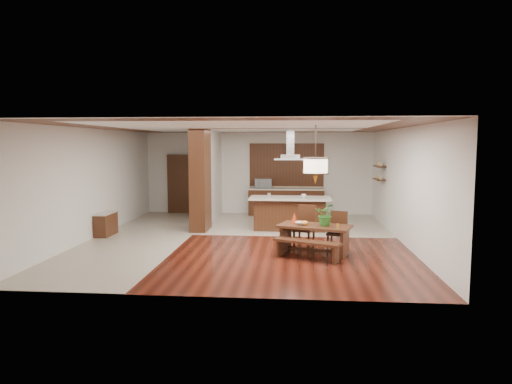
# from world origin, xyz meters

# --- Properties ---
(room_shell) EXTENTS (9.00, 9.04, 2.92)m
(room_shell) POSITION_xyz_m (0.00, 0.00, 2.06)
(room_shell) COLOR black
(room_shell) RESTS_ON ground
(tile_hallway) EXTENTS (2.50, 9.00, 0.01)m
(tile_hallway) POSITION_xyz_m (-2.75, 0.00, 0.01)
(tile_hallway) COLOR #B1A694
(tile_hallway) RESTS_ON ground
(tile_kitchen) EXTENTS (5.50, 4.00, 0.01)m
(tile_kitchen) POSITION_xyz_m (1.25, 2.50, 0.01)
(tile_kitchen) COLOR #B1A694
(tile_kitchen) RESTS_ON ground
(soffit_band) EXTENTS (8.00, 9.00, 0.02)m
(soffit_band) POSITION_xyz_m (0.00, 0.00, 2.88)
(soffit_band) COLOR #361A0D
(soffit_band) RESTS_ON room_shell
(partition_pier) EXTENTS (0.45, 1.00, 2.90)m
(partition_pier) POSITION_xyz_m (-1.40, 1.20, 1.45)
(partition_pier) COLOR black
(partition_pier) RESTS_ON ground
(partition_stub) EXTENTS (0.18, 2.40, 2.90)m
(partition_stub) POSITION_xyz_m (-1.40, 3.30, 1.45)
(partition_stub) COLOR silver
(partition_stub) RESTS_ON ground
(hallway_console) EXTENTS (0.37, 0.88, 0.63)m
(hallway_console) POSITION_xyz_m (-3.81, 0.20, 0.32)
(hallway_console) COLOR black
(hallway_console) RESTS_ON ground
(hallway_doorway) EXTENTS (1.10, 0.20, 2.10)m
(hallway_doorway) POSITION_xyz_m (-2.70, 4.40, 1.05)
(hallway_doorway) COLOR black
(hallway_doorway) RESTS_ON ground
(rear_counter) EXTENTS (2.60, 0.62, 0.95)m
(rear_counter) POSITION_xyz_m (1.00, 4.20, 0.48)
(rear_counter) COLOR black
(rear_counter) RESTS_ON ground
(kitchen_window) EXTENTS (2.60, 0.08, 1.50)m
(kitchen_window) POSITION_xyz_m (1.00, 4.46, 1.75)
(kitchen_window) COLOR #98592D
(kitchen_window) RESTS_ON room_shell
(shelf_lower) EXTENTS (0.26, 0.90, 0.04)m
(shelf_lower) POSITION_xyz_m (3.87, 2.60, 1.40)
(shelf_lower) COLOR black
(shelf_lower) RESTS_ON room_shell
(shelf_upper) EXTENTS (0.26, 0.90, 0.04)m
(shelf_upper) POSITION_xyz_m (3.87, 2.60, 1.80)
(shelf_upper) COLOR black
(shelf_upper) RESTS_ON room_shell
(dining_table) EXTENTS (1.76, 1.26, 0.66)m
(dining_table) POSITION_xyz_m (1.75, -1.41, 0.49)
(dining_table) COLOR black
(dining_table) RESTS_ON ground
(dining_bench) EXTENTS (1.48, 0.91, 0.42)m
(dining_bench) POSITION_xyz_m (1.56, -1.95, 0.21)
(dining_bench) COLOR black
(dining_bench) RESTS_ON ground
(dining_chair_left) EXTENTS (0.58, 0.58, 1.02)m
(dining_chair_left) POSITION_xyz_m (1.52, -0.83, 0.51)
(dining_chair_left) COLOR black
(dining_chair_left) RESTS_ON ground
(dining_chair_right) EXTENTS (0.52, 0.52, 0.92)m
(dining_chair_right) POSITION_xyz_m (2.28, -1.08, 0.46)
(dining_chair_right) COLOR black
(dining_chair_right) RESTS_ON ground
(pendant_lantern) EXTENTS (0.64, 0.64, 1.31)m
(pendant_lantern) POSITION_xyz_m (1.75, -1.41, 2.25)
(pendant_lantern) COLOR #FFE4C3
(pendant_lantern) RESTS_ON room_shell
(foliage_plant) EXTENTS (0.56, 0.52, 0.51)m
(foliage_plant) POSITION_xyz_m (1.99, -1.45, 0.91)
(foliage_plant) COLOR #2A6923
(foliage_plant) RESTS_ON dining_table
(fruit_bowl) EXTENTS (0.32, 0.32, 0.07)m
(fruit_bowl) POSITION_xyz_m (1.45, -1.40, 0.70)
(fruit_bowl) COLOR beige
(fruit_bowl) RESTS_ON dining_table
(napkin_cone) EXTENTS (0.19, 0.19, 0.24)m
(napkin_cone) POSITION_xyz_m (1.29, -1.16, 0.78)
(napkin_cone) COLOR #B32B0C
(napkin_cone) RESTS_ON dining_table
(gold_ornament) EXTENTS (0.08, 0.08, 0.09)m
(gold_ornament) POSITION_xyz_m (2.23, -1.71, 0.71)
(gold_ornament) COLOR gold
(gold_ornament) RESTS_ON dining_table
(kitchen_island) EXTENTS (2.34, 1.05, 0.96)m
(kitchen_island) POSITION_xyz_m (1.16, 1.44, 0.49)
(kitchen_island) COLOR black
(kitchen_island) RESTS_ON ground
(range_hood) EXTENTS (0.90, 0.55, 0.87)m
(range_hood) POSITION_xyz_m (1.16, 1.45, 2.46)
(range_hood) COLOR silver
(range_hood) RESTS_ON room_shell
(island_cup) EXTENTS (0.17, 0.17, 0.11)m
(island_cup) POSITION_xyz_m (1.55, 1.35, 1.01)
(island_cup) COLOR silver
(island_cup) RESTS_ON kitchen_island
(microwave) EXTENTS (0.63, 0.47, 0.32)m
(microwave) POSITION_xyz_m (0.18, 4.21, 1.11)
(microwave) COLOR silver
(microwave) RESTS_ON rear_counter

